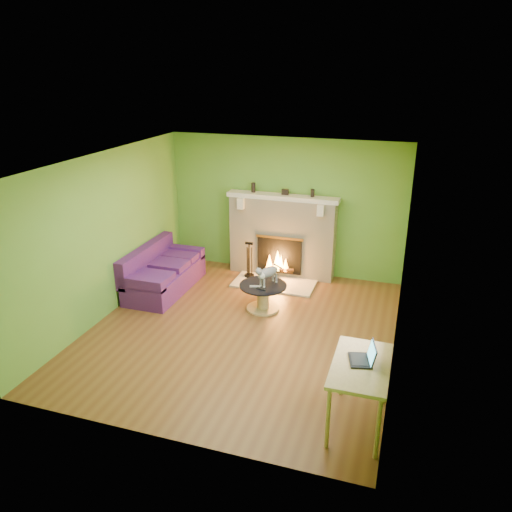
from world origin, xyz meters
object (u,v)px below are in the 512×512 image
at_px(coffee_table, 263,295).
at_px(desk, 361,371).
at_px(sofa, 162,273).
at_px(cat, 269,274).

xyz_separation_m(coffee_table, desk, (1.85, -2.38, 0.44)).
bearing_deg(desk, sofa, 145.91).
xyz_separation_m(coffee_table, cat, (0.08, 0.05, 0.37)).
xyz_separation_m(sofa, coffee_table, (1.96, -0.20, -0.05)).
height_order(coffee_table, cat, cat).
relative_size(coffee_table, cat, 1.35).
distance_m(coffee_table, cat, 0.38).
relative_size(sofa, cat, 3.05).
distance_m(sofa, cat, 2.07).
height_order(sofa, cat, cat).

